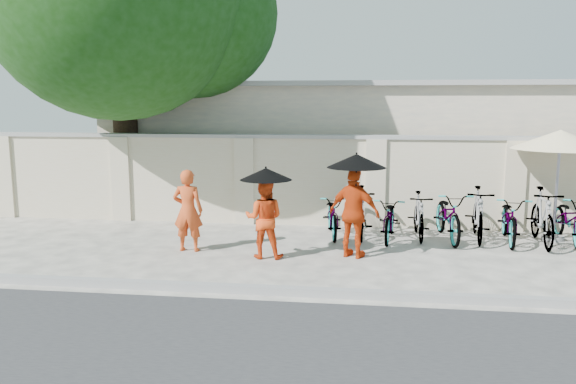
# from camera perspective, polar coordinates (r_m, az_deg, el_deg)

# --- Properties ---
(ground) EXTENTS (80.00, 80.00, 0.00)m
(ground) POSITION_cam_1_polar(r_m,az_deg,el_deg) (10.11, -2.35, -7.05)
(ground) COLOR beige
(kerb) EXTENTS (40.00, 0.16, 0.12)m
(kerb) POSITION_cam_1_polar(r_m,az_deg,el_deg) (8.50, -4.32, -9.82)
(kerb) COLOR gray
(kerb) RESTS_ON ground
(compound_wall) EXTENTS (20.00, 0.30, 2.00)m
(compound_wall) POSITION_cam_1_polar(r_m,az_deg,el_deg) (12.92, 4.41, 1.02)
(compound_wall) COLOR beige
(compound_wall) RESTS_ON ground
(building_behind) EXTENTS (14.00, 6.00, 3.20)m
(building_behind) POSITION_cam_1_polar(r_m,az_deg,el_deg) (16.62, 8.60, 4.83)
(building_behind) COLOR beige
(building_behind) RESTS_ON ground
(monk_left) EXTENTS (0.58, 0.38, 1.57)m
(monk_left) POSITION_cam_1_polar(r_m,az_deg,el_deg) (10.80, -10.13, -1.86)
(monk_left) COLOR #C44319
(monk_left) RESTS_ON ground
(monk_center) EXTENTS (0.71, 0.56, 1.46)m
(monk_center) POSITION_cam_1_polar(r_m,az_deg,el_deg) (10.19, -2.43, -2.69)
(monk_center) COLOR red
(monk_center) RESTS_ON ground
(parasol_center) EXTENTS (0.94, 0.94, 0.83)m
(parasol_center) POSITION_cam_1_polar(r_m,az_deg,el_deg) (9.97, -2.26, 1.85)
(parasol_center) COLOR black
(parasol_center) RESTS_ON ground
(monk_right) EXTENTS (1.05, 0.77, 1.65)m
(monk_right) POSITION_cam_1_polar(r_m,az_deg,el_deg) (10.25, 6.76, -2.13)
(monk_right) COLOR #C3360C
(monk_right) RESTS_ON ground
(parasol_right) EXTENTS (1.06, 1.06, 0.97)m
(parasol_right) POSITION_cam_1_polar(r_m,az_deg,el_deg) (10.03, 6.97, 3.17)
(parasol_right) COLOR black
(parasol_right) RESTS_ON ground
(patio_umbrella) EXTENTS (1.94, 1.94, 2.27)m
(patio_umbrella) POSITION_cam_1_polar(r_m,az_deg,el_deg) (12.56, 25.92, 4.70)
(patio_umbrella) COLOR gray
(patio_umbrella) RESTS_ON ground
(bike_0) EXTENTS (0.83, 1.79, 0.91)m
(bike_0) POSITION_cam_1_polar(r_m,az_deg,el_deg) (11.90, 4.59, -2.36)
(bike_0) COLOR gray
(bike_0) RESTS_ON ground
(bike_1) EXTENTS (0.54, 1.78, 1.06)m
(bike_1) POSITION_cam_1_polar(r_m,az_deg,el_deg) (11.89, 7.46, -2.04)
(bike_1) COLOR gray
(bike_1) RESTS_ON ground
(bike_2) EXTENTS (0.81, 1.79, 0.91)m
(bike_2) POSITION_cam_1_polar(r_m,az_deg,el_deg) (11.73, 10.36, -2.64)
(bike_2) COLOR gray
(bike_2) RESTS_ON ground
(bike_3) EXTENTS (0.46, 1.61, 0.96)m
(bike_3) POSITION_cam_1_polar(r_m,az_deg,el_deg) (11.97, 13.16, -2.37)
(bike_3) COLOR gray
(bike_3) RESTS_ON ground
(bike_4) EXTENTS (0.84, 2.00, 1.02)m
(bike_4) POSITION_cam_1_polar(r_m,az_deg,el_deg) (12.00, 16.00, -2.31)
(bike_4) COLOR gray
(bike_4) RESTS_ON ground
(bike_5) EXTENTS (0.71, 1.86, 1.09)m
(bike_5) POSITION_cam_1_polar(r_m,az_deg,el_deg) (12.15, 18.74, -2.14)
(bike_5) COLOR gray
(bike_5) RESTS_ON ground
(bike_6) EXTENTS (0.86, 1.91, 0.97)m
(bike_6) POSITION_cam_1_polar(r_m,az_deg,el_deg) (12.17, 21.59, -2.57)
(bike_6) COLOR gray
(bike_6) RESTS_ON ground
(bike_7) EXTENTS (0.68, 1.92, 1.13)m
(bike_7) POSITION_cam_1_polar(r_m,az_deg,el_deg) (12.22, 24.43, -2.31)
(bike_7) COLOR gray
(bike_7) RESTS_ON ground
(bike_8) EXTENTS (0.67, 1.88, 0.99)m
(bike_8) POSITION_cam_1_polar(r_m,az_deg,el_deg) (12.61, 26.73, -2.48)
(bike_8) COLOR gray
(bike_8) RESTS_ON ground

